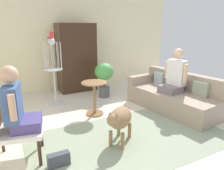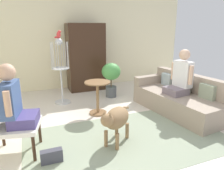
# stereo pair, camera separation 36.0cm
# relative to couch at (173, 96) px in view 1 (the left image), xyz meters

# --- Properties ---
(ground_plane) EXTENTS (7.46, 7.46, 0.00)m
(ground_plane) POSITION_rel_couch_xyz_m (-1.54, -0.42, -0.28)
(ground_plane) COLOR beige
(back_wall) EXTENTS (6.82, 0.12, 2.81)m
(back_wall) POSITION_rel_couch_xyz_m (-1.54, 2.73, 1.13)
(back_wall) COLOR beige
(back_wall) RESTS_ON ground
(area_rug) EXTENTS (3.14, 1.81, 0.01)m
(area_rug) POSITION_rel_couch_xyz_m (-1.52, -0.68, -0.27)
(area_rug) COLOR gray
(area_rug) RESTS_ON ground
(couch) EXTENTS (1.10, 2.07, 0.77)m
(couch) POSITION_rel_couch_xyz_m (0.00, 0.00, 0.00)
(couch) COLOR gray
(couch) RESTS_ON ground
(armchair) EXTENTS (0.74, 0.70, 0.89)m
(armchair) POSITION_rel_couch_xyz_m (-3.25, -0.39, 0.23)
(armchair) COLOR #382316
(armchair) RESTS_ON ground
(person_on_couch) EXTENTS (0.49, 0.55, 0.90)m
(person_on_couch) POSITION_rel_couch_xyz_m (-0.03, -0.04, 0.49)
(person_on_couch) COLOR slate
(person_on_armchair) EXTENTS (0.50, 0.56, 0.85)m
(person_on_armchair) POSITION_rel_couch_xyz_m (-3.10, -0.43, 0.50)
(person_on_armchair) COLOR #4A417D
(round_end_table) EXTENTS (0.51, 0.51, 0.68)m
(round_end_table) POSITION_rel_couch_xyz_m (-1.63, 0.50, 0.13)
(round_end_table) COLOR olive
(round_end_table) RESTS_ON ground
(dog) EXTENTS (0.67, 0.61, 0.62)m
(dog) POSITION_rel_couch_xyz_m (-1.74, -0.71, 0.13)
(dog) COLOR olive
(dog) RESTS_ON ground
(bird_cage_stand) EXTENTS (0.39, 0.39, 1.49)m
(bird_cage_stand) POSITION_rel_couch_xyz_m (-2.20, 1.43, 0.45)
(bird_cage_stand) COLOR silver
(bird_cage_stand) RESTS_ON ground
(parrot) EXTENTS (0.17, 0.10, 0.17)m
(parrot) POSITION_rel_couch_xyz_m (-2.19, 1.43, 1.29)
(parrot) COLOR red
(parrot) RESTS_ON bird_cage_stand
(potted_plant) EXTENTS (0.47, 0.47, 0.87)m
(potted_plant) POSITION_rel_couch_xyz_m (-0.98, 1.40, 0.29)
(potted_plant) COLOR #4C5156
(potted_plant) RESTS_ON ground
(armoire_cabinet) EXTENTS (0.99, 0.56, 1.82)m
(armoire_cabinet) POSITION_rel_couch_xyz_m (-1.37, 2.32, 0.63)
(armoire_cabinet) COLOR #382316
(armoire_cabinet) RESTS_ON ground
(handbag) EXTENTS (0.28, 0.10, 0.18)m
(handbag) POSITION_rel_couch_xyz_m (-2.71, -0.83, -0.19)
(handbag) COLOR #3F3F4C
(handbag) RESTS_ON ground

